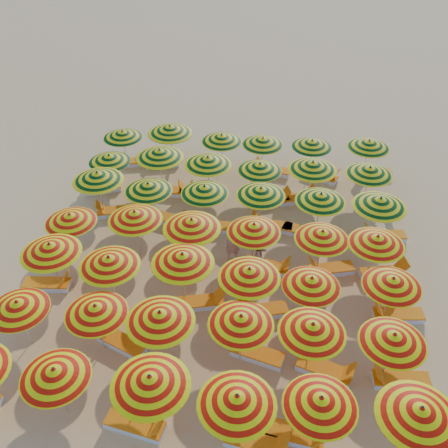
{
  "coord_description": "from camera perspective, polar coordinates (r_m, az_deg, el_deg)",
  "views": [
    {
      "loc": [
        1.98,
        -14.22,
        13.18
      ],
      "look_at": [
        0.0,
        0.5,
        1.6
      ],
      "focal_mm": 40.0,
      "sensor_mm": 36.0,
      "label": 1
    }
  ],
  "objects": [
    {
      "name": "umbrella_10",
      "position": [
        15.02,
        10.08,
        -11.63
      ],
      "size": [
        2.6,
        2.6,
        2.15
      ],
      "color": "silver",
      "rests_on": "ground"
    },
    {
      "name": "lounger_19",
      "position": [
        21.03,
        9.09,
        -0.92
      ],
      "size": [
        1.83,
        1.06,
        0.69
      ],
      "rotation": [
        0.0,
        0.0,
        -0.29
      ],
      "color": "white",
      "rests_on": "ground"
    },
    {
      "name": "umbrella_21",
      "position": [
        18.25,
        3.44,
        -0.45
      ],
      "size": [
        2.05,
        2.05,
        2.13
      ],
      "color": "silver",
      "rests_on": "ground"
    },
    {
      "name": "umbrella_14",
      "position": [
        16.77,
        -4.77,
        -3.93
      ],
      "size": [
        2.68,
        2.68,
        2.3
      ],
      "color": "silver",
      "rests_on": "ground"
    },
    {
      "name": "umbrella_31",
      "position": [
        22.54,
        -7.36,
        7.99
      ],
      "size": [
        2.49,
        2.49,
        2.32
      ],
      "color": "silver",
      "rests_on": "ground"
    },
    {
      "name": "umbrella_37",
      "position": [
        24.51,
        -6.18,
        10.69
      ],
      "size": [
        2.75,
        2.75,
        2.32
      ],
      "color": "silver",
      "rests_on": "ground"
    },
    {
      "name": "umbrella_27",
      "position": [
        20.15,
        4.23,
        3.71
      ],
      "size": [
        2.09,
        2.09,
        2.14
      ],
      "color": "silver",
      "rests_on": "ground"
    },
    {
      "name": "lounger_5",
      "position": [
        16.45,
        3.69,
        -14.55
      ],
      "size": [
        1.82,
        1.0,
        0.69
      ],
      "rotation": [
        0.0,
        0.0,
        2.89
      ],
      "color": "white",
      "rests_on": "ground"
    },
    {
      "name": "umbrella_33",
      "position": [
        21.92,
        4.12,
        6.53
      ],
      "size": [
        2.38,
        2.38,
        2.04
      ],
      "color": "silver",
      "rests_on": "ground"
    },
    {
      "name": "lounger_4",
      "position": [
        17.04,
        -11.73,
        -13.05
      ],
      "size": [
        1.82,
        1.19,
        0.69
      ],
      "rotation": [
        0.0,
        0.0,
        2.76
      ],
      "color": "white",
      "rests_on": "ground"
    },
    {
      "name": "umbrella_22",
      "position": [
        18.25,
        11.17,
        -1.23
      ],
      "size": [
        2.59,
        2.59,
        2.12
      ],
      "color": "silver",
      "rests_on": "ground"
    },
    {
      "name": "lounger_18",
      "position": [
        21.19,
        5.38,
        -0.2
      ],
      "size": [
        1.76,
        0.67,
        0.69
      ],
      "rotation": [
        0.0,
        0.0,
        3.09
      ],
      "color": "white",
      "rests_on": "ground"
    },
    {
      "name": "umbrella_36",
      "position": [
        25.0,
        -11.51,
        10.03
      ],
      "size": [
        2.45,
        2.45,
        2.03
      ],
      "color": "silver",
      "rests_on": "ground"
    },
    {
      "name": "lounger_30",
      "position": [
        24.73,
        11.0,
        5.39
      ],
      "size": [
        1.82,
        1.24,
        0.69
      ],
      "rotation": [
        0.0,
        0.0,
        -0.42
      ],
      "color": "white",
      "rests_on": "ground"
    },
    {
      "name": "lounger_3",
      "position": [
        15.05,
        8.13,
        -22.69
      ],
      "size": [
        1.79,
        0.81,
        0.69
      ],
      "rotation": [
        0.0,
        0.0,
        -0.14
      ],
      "color": "white",
      "rests_on": "ground"
    },
    {
      "name": "lounger_24",
      "position": [
        22.71,
        5.42,
        2.73
      ],
      "size": [
        1.83,
        1.09,
        0.69
      ],
      "rotation": [
        0.0,
        0.0,
        0.31
      ],
      "color": "white",
      "rests_on": "ground"
    },
    {
      "name": "lounger_7",
      "position": [
        16.72,
        19.43,
        -16.46
      ],
      "size": [
        1.77,
        0.72,
        0.69
      ],
      "rotation": [
        0.0,
        0.0,
        3.22
      ],
      "color": "white",
      "rests_on": "ground"
    },
    {
      "name": "umbrella_34",
      "position": [
        21.95,
        10.09,
        6.58
      ],
      "size": [
        2.73,
        2.73,
        2.24
      ],
      "color": "silver",
      "rests_on": "ground"
    },
    {
      "name": "umbrella_8",
      "position": [
        15.1,
        -7.34,
        -10.44
      ],
      "size": [
        2.54,
        2.54,
        2.24
      ],
      "color": "silver",
      "rests_on": "ground"
    },
    {
      "name": "lounger_2",
      "position": [
        14.83,
        3.83,
        -23.7
      ],
      "size": [
        1.8,
        0.85,
        0.69
      ],
      "rotation": [
        0.0,
        0.0,
        -0.16
      ],
      "color": "white",
      "rests_on": "ground"
    },
    {
      "name": "lounger_1",
      "position": [
        15.26,
        -9.96,
        -21.69
      ],
      "size": [
        1.81,
        0.86,
        0.69
      ],
      "rotation": [
        0.0,
        0.0,
        -0.17
      ],
      "color": "white",
      "rests_on": "ground"
    },
    {
      "name": "lounger_26",
      "position": [
        23.31,
        17.02,
        2.06
      ],
      "size": [
        1.82,
        1.17,
        0.69
      ],
      "rotation": [
        0.0,
        0.0,
        -0.37
      ],
      "color": "white",
      "rests_on": "ground"
    },
    {
      "name": "umbrella_38",
      "position": [
        24.08,
        -0.26,
        9.8
      ],
      "size": [
        2.18,
        2.18,
        2.07
      ],
      "color": "silver",
      "rests_on": "ground"
    },
    {
      "name": "lounger_31",
      "position": [
        25.55,
        16.62,
        5.56
      ],
      "size": [
        1.82,
        1.0,
        0.69
      ],
      "rotation": [
        0.0,
        0.0,
        3.4
      ],
      "color": "white",
      "rests_on": "ground"
    },
    {
      "name": "umbrella_35",
      "position": [
        22.32,
        16.31,
        5.87
      ],
      "size": [
        2.15,
        2.15,
        2.14
      ],
      "color": "silver",
      "rests_on": "ground"
    },
    {
      "name": "umbrella_25",
      "position": [
        20.66,
        -8.66,
        4.21
      ],
      "size": [
        2.6,
        2.6,
        2.1
      ],
      "color": "silver",
      "rests_on": "ground"
    },
    {
      "name": "lounger_13",
      "position": [
        19.48,
        12.04,
        -5.09
      ],
      "size": [
        1.83,
        1.05,
        0.69
      ],
      "rotation": [
        0.0,
        0.0,
        3.43
      ],
      "color": "white",
      "rests_on": "ground"
    },
    {
      "name": "beachgoer_b",
      "position": [
        18.93,
        4.25,
        -3.58
      ],
      "size": [
        0.77,
        0.82,
        1.34
      ],
      "primitive_type": "imported",
      "rotation": [
        0.0,
        0.0,
        1.02
      ],
      "color": "tan",
      "rests_on": "ground"
    },
    {
      "name": "lounger_16",
      "position": [
        21.65,
        -6.6,
        0.64
      ],
      "size": [
        1.82,
        1.0,
        0.69
      ],
      "rotation": [
        0.0,
        0.0,
        -0.26
      ],
      "color": "white",
      "rests_on": "ground"
    },
    {
      "name": "umbrella_29",
      "position": [
        20.24,
        17.41,
        2.39
      ],
      "size": [
        2.54,
        2.54,
        2.25
      ],
      "color": "silver",
      "rests_on": "ground"
    },
    {
      "name": "umbrella_17",
      "position": [
        17.09,
        18.72,
        -6.3
      ],
      "size": [
        2.53,
        2.53,
        2.06
      ],
      "color": "silver",
      "rests_on": "ground"
    },
    {
      "name": "lounger_25",
      "position": [
        22.97,
        8.35,
        2.92
      ],
      "size": [
        1.83,
        1.14,
        0.69
      ],
      "rotation": [
        0.0,
        0.0,
        0.35
      ],
      "color": "white",
      "rests_on": "ground"
    },
    {
      "name": "lounger_27",
      "position": [
        25.8,
        -9.64,
        7.03
      ],
      "size": [
        1.82,
        0.97,
        0.69
      ],
      "rotation": [
        0.0,
        0.0,
        0.24
      ],
      "color": "white",
      "rests_on": "ground"
    },
    {
      "name": "lounger_6",
      "position": [
        16.35,
        11.56,
        -16.06
      ],
      "size": [
        1.83,
        1.07,
        0.69
      ],
      "rotation": [
        0.0,
        0.0,
        -0.3
      ],
      "color": "white",
      "rests_on": "ground"
    },
    {
      "name": "umbrella_4",
      "position": [
        13.66,
        11.0,
        -19.29
      ],
      "size": [
        2.31,
        2.31,
        2.09
      ],
      "color": "silver",
      "rests_on": "ground"
    },
    {
      "name": "umbrella_28",
      "position": [
        20.11,
        11.01,
        2.99
      ],
      "size": [
        2.04,
        2.04,
        2.15
      ],
      "color": "silver",
      "rests_on": "ground"
    },
    {
      "name": "umbrella_9",
      "position": [
        15.03,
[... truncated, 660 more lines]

